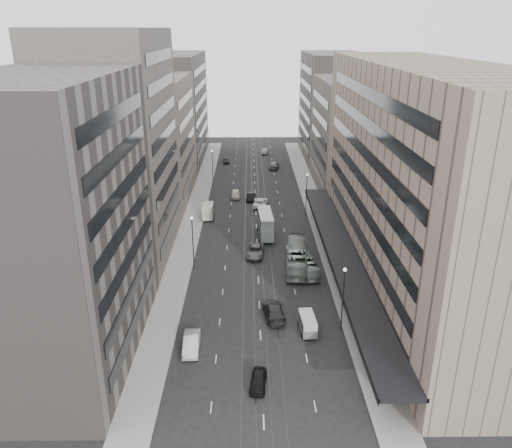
{
  "coord_description": "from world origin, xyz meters",
  "views": [
    {
      "loc": [
        -1.19,
        -56.14,
        33.86
      ],
      "look_at": [
        -0.24,
        16.32,
        5.42
      ],
      "focal_mm": 35.0,
      "sensor_mm": 36.0,
      "label": 1
    }
  ],
  "objects_px": {
    "bus_near": "(305,263)",
    "bus_far": "(297,257)",
    "sedan_0": "(258,381)",
    "pedestrian": "(378,378)",
    "vw_microbus": "(308,323)",
    "panel_van": "(208,211)",
    "sedan_2": "(255,251)",
    "sedan_1": "(191,343)",
    "double_decker": "(265,224)"
  },
  "relations": [
    {
      "from": "sedan_0",
      "to": "bus_far",
      "type": "bearing_deg",
      "value": 83.5
    },
    {
      "from": "bus_far",
      "to": "pedestrian",
      "type": "bearing_deg",
      "value": 107.32
    },
    {
      "from": "bus_far",
      "to": "vw_microbus",
      "type": "distance_m",
      "value": 17.49
    },
    {
      "from": "bus_near",
      "to": "panel_van",
      "type": "bearing_deg",
      "value": -61.11
    },
    {
      "from": "bus_far",
      "to": "double_decker",
      "type": "relative_size",
      "value": 1.5
    },
    {
      "from": "vw_microbus",
      "to": "panel_van",
      "type": "bearing_deg",
      "value": 107.08
    },
    {
      "from": "vw_microbus",
      "to": "pedestrian",
      "type": "bearing_deg",
      "value": -62.59
    },
    {
      "from": "double_decker",
      "to": "vw_microbus",
      "type": "xyz_separation_m",
      "value": [
        4.12,
        -29.57,
        -1.15
      ]
    },
    {
      "from": "panel_van",
      "to": "sedan_1",
      "type": "distance_m",
      "value": 41.86
    },
    {
      "from": "panel_van",
      "to": "pedestrian",
      "type": "height_order",
      "value": "panel_van"
    },
    {
      "from": "bus_far",
      "to": "sedan_0",
      "type": "relative_size",
      "value": 3.06
    },
    {
      "from": "vw_microbus",
      "to": "pedestrian",
      "type": "distance_m",
      "value": 11.54
    },
    {
      "from": "panel_van",
      "to": "sedan_1",
      "type": "relative_size",
      "value": 0.9
    },
    {
      "from": "sedan_2",
      "to": "pedestrian",
      "type": "xyz_separation_m",
      "value": [
        12.02,
        -31.47,
        0.25
      ]
    },
    {
      "from": "double_decker",
      "to": "sedan_0",
      "type": "relative_size",
      "value": 2.03
    },
    {
      "from": "sedan_0",
      "to": "double_decker",
      "type": "bearing_deg",
      "value": 93.78
    },
    {
      "from": "double_decker",
      "to": "sedan_0",
      "type": "distance_m",
      "value": 39.35
    },
    {
      "from": "bus_far",
      "to": "vw_microbus",
      "type": "height_order",
      "value": "bus_far"
    },
    {
      "from": "pedestrian",
      "to": "sedan_2",
      "type": "bearing_deg",
      "value": -81.78
    },
    {
      "from": "panel_van",
      "to": "sedan_2",
      "type": "bearing_deg",
      "value": -63.59
    },
    {
      "from": "panel_van",
      "to": "sedan_2",
      "type": "xyz_separation_m",
      "value": [
        8.81,
        -16.87,
        -0.75
      ]
    },
    {
      "from": "double_decker",
      "to": "sedan_1",
      "type": "height_order",
      "value": "double_decker"
    },
    {
      "from": "vw_microbus",
      "to": "sedan_0",
      "type": "distance_m",
      "value": 11.43
    },
    {
      "from": "vw_microbus",
      "to": "sedan_2",
      "type": "xyz_separation_m",
      "value": [
        -6.01,
        21.61,
        -0.4
      ]
    },
    {
      "from": "double_decker",
      "to": "panel_van",
      "type": "relative_size",
      "value": 1.8
    },
    {
      "from": "panel_van",
      "to": "sedan_1",
      "type": "xyz_separation_m",
      "value": [
        1.35,
        -41.83,
        -0.72
      ]
    },
    {
      "from": "sedan_0",
      "to": "sedan_1",
      "type": "distance_m",
      "value": 9.78
    },
    {
      "from": "bus_far",
      "to": "sedan_2",
      "type": "bearing_deg",
      "value": -27.9
    },
    {
      "from": "sedan_0",
      "to": "vw_microbus",
      "type": "bearing_deg",
      "value": 64.68
    },
    {
      "from": "panel_van",
      "to": "sedan_2",
      "type": "height_order",
      "value": "panel_van"
    },
    {
      "from": "double_decker",
      "to": "sedan_1",
      "type": "relative_size",
      "value": 1.62
    },
    {
      "from": "bus_near",
      "to": "bus_far",
      "type": "xyz_separation_m",
      "value": [
        -1.15,
        1.24,
        0.38
      ]
    },
    {
      "from": "double_decker",
      "to": "pedestrian",
      "type": "relative_size",
      "value": 4.51
    },
    {
      "from": "bus_near",
      "to": "bus_far",
      "type": "height_order",
      "value": "bus_far"
    },
    {
      "from": "double_decker",
      "to": "sedan_2",
      "type": "height_order",
      "value": "double_decker"
    },
    {
      "from": "bus_near",
      "to": "vw_microbus",
      "type": "relative_size",
      "value": 2.31
    },
    {
      "from": "sedan_0",
      "to": "pedestrian",
      "type": "distance_m",
      "value": 12.05
    },
    {
      "from": "vw_microbus",
      "to": "sedan_2",
      "type": "distance_m",
      "value": 22.44
    },
    {
      "from": "bus_far",
      "to": "pedestrian",
      "type": "height_order",
      "value": "bus_far"
    },
    {
      "from": "bus_near",
      "to": "sedan_0",
      "type": "xyz_separation_m",
      "value": [
        -7.45,
        -25.93,
        -0.64
      ]
    },
    {
      "from": "panel_van",
      "to": "pedestrian",
      "type": "xyz_separation_m",
      "value": [
        20.83,
        -48.33,
        -0.5
      ]
    },
    {
      "from": "double_decker",
      "to": "vw_microbus",
      "type": "relative_size",
      "value": 1.98
    },
    {
      "from": "sedan_0",
      "to": "sedan_2",
      "type": "bearing_deg",
      "value": 96.52
    },
    {
      "from": "sedan_0",
      "to": "sedan_1",
      "type": "relative_size",
      "value": 0.8
    },
    {
      "from": "panel_van",
      "to": "bus_near",
      "type": "bearing_deg",
      "value": -55.05
    },
    {
      "from": "bus_far",
      "to": "double_decker",
      "type": "height_order",
      "value": "double_decker"
    },
    {
      "from": "vw_microbus",
      "to": "sedan_1",
      "type": "bearing_deg",
      "value": -170.01
    },
    {
      "from": "vw_microbus",
      "to": "sedan_2",
      "type": "relative_size",
      "value": 0.72
    },
    {
      "from": "sedan_2",
      "to": "pedestrian",
      "type": "bearing_deg",
      "value": -63.36
    },
    {
      "from": "bus_near",
      "to": "panel_van",
      "type": "height_order",
      "value": "panel_van"
    }
  ]
}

